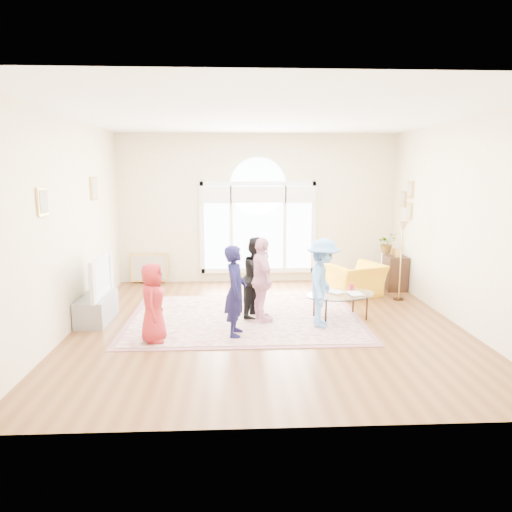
{
  "coord_description": "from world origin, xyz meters",
  "views": [
    {
      "loc": [
        -0.51,
        -6.91,
        2.35
      ],
      "look_at": [
        -0.17,
        0.3,
        1.05
      ],
      "focal_mm": 32.0,
      "sensor_mm": 36.0,
      "label": 1
    }
  ],
  "objects_px": {
    "tv_console": "(97,308)",
    "armchair": "(355,280)",
    "television": "(95,276)",
    "area_rug": "(245,317)",
    "coffee_table": "(340,295)"
  },
  "relations": [
    {
      "from": "tv_console",
      "to": "armchair",
      "type": "bearing_deg",
      "value": 16.47
    },
    {
      "from": "television",
      "to": "armchair",
      "type": "relative_size",
      "value": 1.15
    },
    {
      "from": "tv_console",
      "to": "armchair",
      "type": "xyz_separation_m",
      "value": [
        4.59,
        1.36,
        0.11
      ]
    },
    {
      "from": "area_rug",
      "to": "television",
      "type": "height_order",
      "value": "television"
    },
    {
      "from": "area_rug",
      "to": "armchair",
      "type": "distance_m",
      "value": 2.57
    },
    {
      "from": "area_rug",
      "to": "tv_console",
      "type": "height_order",
      "value": "tv_console"
    },
    {
      "from": "tv_console",
      "to": "armchair",
      "type": "distance_m",
      "value": 4.78
    },
    {
      "from": "tv_console",
      "to": "coffee_table",
      "type": "bearing_deg",
      "value": -0.95
    },
    {
      "from": "area_rug",
      "to": "armchair",
      "type": "bearing_deg",
      "value": 30.77
    },
    {
      "from": "area_rug",
      "to": "tv_console",
      "type": "xyz_separation_m",
      "value": [
        -2.39,
        -0.05,
        0.2
      ]
    },
    {
      "from": "area_rug",
      "to": "coffee_table",
      "type": "xyz_separation_m",
      "value": [
        1.57,
        -0.11,
        0.39
      ]
    },
    {
      "from": "armchair",
      "to": "area_rug",
      "type": "bearing_deg",
      "value": 8.36
    },
    {
      "from": "television",
      "to": "tv_console",
      "type": "bearing_deg",
      "value": 180.0
    },
    {
      "from": "tv_console",
      "to": "television",
      "type": "bearing_deg",
      "value": -0.0
    },
    {
      "from": "armchair",
      "to": "television",
      "type": "bearing_deg",
      "value": -5.91
    }
  ]
}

